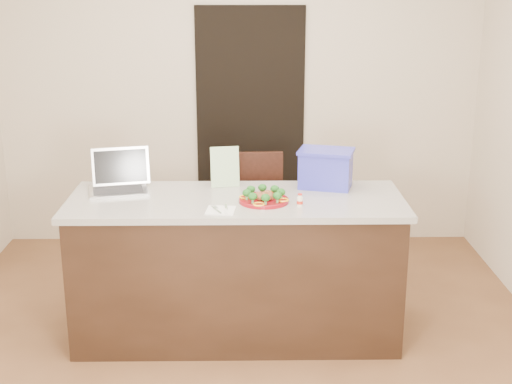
{
  "coord_description": "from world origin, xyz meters",
  "views": [
    {
      "loc": [
        0.06,
        -3.91,
        2.23
      ],
      "look_at": [
        0.12,
        0.2,
        0.97
      ],
      "focal_mm": 50.0,
      "sensor_mm": 36.0,
      "label": 1
    }
  ],
  "objects_px": {
    "blue_box": "(326,168)",
    "yogurt_bottle": "(300,201)",
    "plate": "(264,200)",
    "laptop": "(120,179)",
    "island": "(237,267)",
    "chair": "(252,214)",
    "napkin": "(221,210)"
  },
  "relations": [
    {
      "from": "island",
      "to": "plate",
      "type": "bearing_deg",
      "value": -25.31
    },
    {
      "from": "island",
      "to": "napkin",
      "type": "distance_m",
      "value": 0.53
    },
    {
      "from": "yogurt_bottle",
      "to": "blue_box",
      "type": "bearing_deg",
      "value": 64.14
    },
    {
      "from": "island",
      "to": "plate",
      "type": "relative_size",
      "value": 6.81
    },
    {
      "from": "laptop",
      "to": "blue_box",
      "type": "relative_size",
      "value": 1.04
    },
    {
      "from": "laptop",
      "to": "blue_box",
      "type": "height_order",
      "value": "laptop"
    },
    {
      "from": "laptop",
      "to": "chair",
      "type": "height_order",
      "value": "laptop"
    },
    {
      "from": "plate",
      "to": "blue_box",
      "type": "xyz_separation_m",
      "value": [
        0.4,
        0.32,
        0.11
      ]
    },
    {
      "from": "plate",
      "to": "yogurt_bottle",
      "type": "bearing_deg",
      "value": -22.03
    },
    {
      "from": "island",
      "to": "blue_box",
      "type": "bearing_deg",
      "value": 22.33
    },
    {
      "from": "yogurt_bottle",
      "to": "plate",
      "type": "bearing_deg",
      "value": 157.97
    },
    {
      "from": "napkin",
      "to": "chair",
      "type": "relative_size",
      "value": 0.16
    },
    {
      "from": "island",
      "to": "yogurt_bottle",
      "type": "xyz_separation_m",
      "value": [
        0.38,
        -0.17,
        0.49
      ]
    },
    {
      "from": "chair",
      "to": "blue_box",
      "type": "bearing_deg",
      "value": -48.02
    },
    {
      "from": "island",
      "to": "blue_box",
      "type": "relative_size",
      "value": 5.23
    },
    {
      "from": "napkin",
      "to": "chair",
      "type": "height_order",
      "value": "chair"
    },
    {
      "from": "plate",
      "to": "napkin",
      "type": "relative_size",
      "value": 1.84
    },
    {
      "from": "blue_box",
      "to": "chair",
      "type": "distance_m",
      "value": 0.82
    },
    {
      "from": "laptop",
      "to": "plate",
      "type": "bearing_deg",
      "value": -29.62
    },
    {
      "from": "napkin",
      "to": "blue_box",
      "type": "xyz_separation_m",
      "value": [
        0.66,
        0.48,
        0.12
      ]
    },
    {
      "from": "island",
      "to": "plate",
      "type": "distance_m",
      "value": 0.51
    },
    {
      "from": "island",
      "to": "laptop",
      "type": "relative_size",
      "value": 5.04
    },
    {
      "from": "napkin",
      "to": "blue_box",
      "type": "bearing_deg",
      "value": 36.15
    },
    {
      "from": "plate",
      "to": "blue_box",
      "type": "distance_m",
      "value": 0.53
    },
    {
      "from": "laptop",
      "to": "napkin",
      "type": "bearing_deg",
      "value": -46.75
    },
    {
      "from": "yogurt_bottle",
      "to": "laptop",
      "type": "xyz_separation_m",
      "value": [
        -1.12,
        0.36,
        0.04
      ]
    },
    {
      "from": "plate",
      "to": "laptop",
      "type": "bearing_deg",
      "value": 163.31
    },
    {
      "from": "island",
      "to": "napkin",
      "type": "xyz_separation_m",
      "value": [
        -0.09,
        -0.25,
        0.46
      ]
    },
    {
      "from": "yogurt_bottle",
      "to": "blue_box",
      "type": "height_order",
      "value": "blue_box"
    },
    {
      "from": "chair",
      "to": "napkin",
      "type": "bearing_deg",
      "value": -103.78
    },
    {
      "from": "plate",
      "to": "yogurt_bottle",
      "type": "distance_m",
      "value": 0.23
    },
    {
      "from": "blue_box",
      "to": "yogurt_bottle",
      "type": "bearing_deg",
      "value": -100.88
    }
  ]
}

